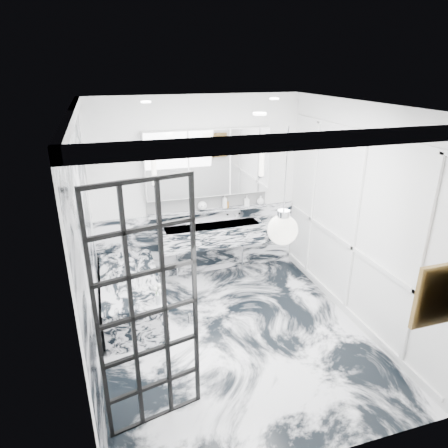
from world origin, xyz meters
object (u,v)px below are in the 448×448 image
object	(u,v)px
crittall_door	(149,313)
bathtub	(131,295)
trough_sink	(212,235)
mirror_cabinet	(208,163)

from	to	relation	value
crittall_door	bathtub	size ratio (longest dim) A/B	1.43
trough_sink	bathtub	distance (m)	1.55
mirror_cabinet	trough_sink	bearing A→B (deg)	-90.00
mirror_cabinet	crittall_door	bearing A→B (deg)	-115.20
trough_sink	mirror_cabinet	size ratio (longest dim) A/B	0.84
crittall_door	mirror_cabinet	xyz separation A→B (m)	(1.26, 2.68, 0.64)
trough_sink	mirror_cabinet	distance (m)	1.10
crittall_door	trough_sink	distance (m)	2.84
trough_sink	mirror_cabinet	world-z (taller)	mirror_cabinet
bathtub	mirror_cabinet	bearing A→B (deg)	32.06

